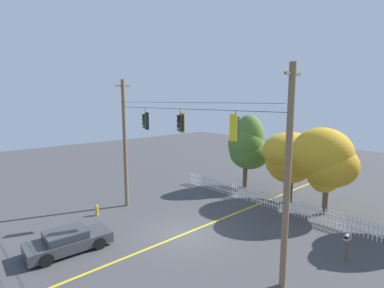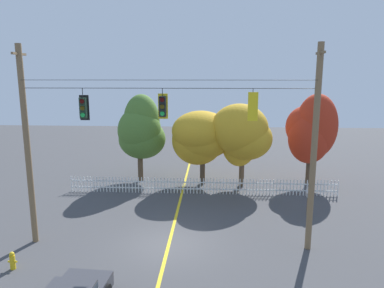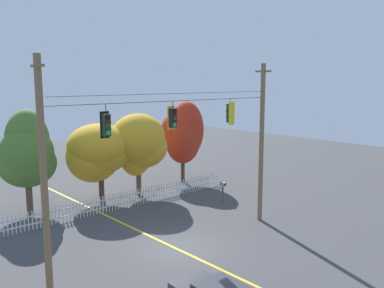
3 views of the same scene
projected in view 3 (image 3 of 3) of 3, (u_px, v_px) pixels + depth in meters
name	position (u px, v px, depth m)	size (l,w,h in m)	color
ground	(177.00, 249.00, 20.47)	(80.00, 80.00, 0.00)	#424244
lane_centerline_stripe	(177.00, 249.00, 20.47)	(0.16, 36.00, 0.01)	gold
signal_support_span	(176.00, 156.00, 19.75)	(13.28, 1.10, 9.29)	brown
traffic_signal_northbound_secondary	(106.00, 125.00, 17.01)	(0.43, 0.38, 1.44)	black
traffic_signal_eastbound_side	(173.00, 118.00, 19.35)	(0.43, 0.38, 1.36)	black
traffic_signal_westbound_side	(230.00, 113.00, 21.93)	(0.43, 0.38, 1.39)	black
white_picket_fence	(120.00, 201.00, 26.80)	(18.17, 0.06, 1.09)	white
autumn_maple_near_fence	(27.00, 154.00, 25.42)	(3.56, 3.64, 6.59)	brown
autumn_maple_mid	(98.00, 151.00, 27.95)	(4.45, 4.03, 5.46)	#473828
autumn_oak_far_east	(139.00, 144.00, 29.29)	(4.36, 3.55, 6.04)	brown
autumn_maple_far_west	(183.00, 134.00, 33.49)	(3.60, 3.14, 6.68)	#473828
roadside_mailbox	(223.00, 185.00, 28.30)	(0.25, 0.44, 1.42)	brown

